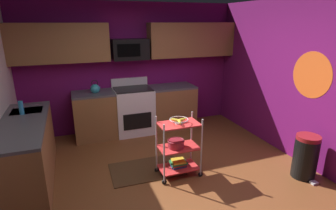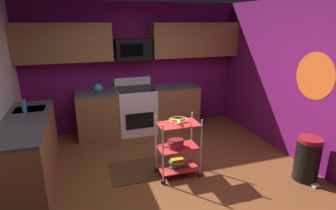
% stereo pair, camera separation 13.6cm
% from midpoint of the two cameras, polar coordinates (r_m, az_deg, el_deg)
% --- Properties ---
extents(floor, '(4.40, 4.80, 0.04)m').
position_cam_midpoint_polar(floor, '(3.97, 2.06, -17.06)').
color(floor, brown).
rests_on(floor, ground).
extents(wall_back, '(4.52, 0.06, 2.60)m').
position_cam_midpoint_polar(wall_back, '(5.69, -6.36, 7.95)').
color(wall_back, '#6B1156').
rests_on(wall_back, ground).
extents(wall_right, '(0.06, 4.80, 2.60)m').
position_cam_midpoint_polar(wall_right, '(4.66, 29.02, 3.74)').
color(wall_right, '#6B1156').
rests_on(wall_right, ground).
extents(wall_flower_decal, '(0.00, 0.71, 0.71)m').
position_cam_midpoint_polar(wall_flower_decal, '(4.57, 29.51, 5.38)').
color(wall_flower_decal, '#E5591E').
extents(counter_run, '(3.44, 2.52, 0.92)m').
position_cam_midpoint_polar(counter_run, '(4.95, -13.42, -3.95)').
color(counter_run, brown).
rests_on(counter_run, ground).
extents(oven_range, '(0.76, 0.65, 1.10)m').
position_cam_midpoint_polar(oven_range, '(5.56, -6.08, -1.00)').
color(oven_range, white).
rests_on(oven_range, ground).
extents(upper_cabinets, '(4.40, 0.33, 0.70)m').
position_cam_midpoint_polar(upper_cabinets, '(5.44, -5.95, 13.37)').
color(upper_cabinets, brown).
extents(microwave, '(0.70, 0.39, 0.40)m').
position_cam_midpoint_polar(microwave, '(5.41, -6.75, 11.72)').
color(microwave, black).
extents(rolling_cart, '(0.64, 0.37, 0.91)m').
position_cam_midpoint_polar(rolling_cart, '(3.99, 3.16, -9.01)').
color(rolling_cart, silver).
rests_on(rolling_cart, ground).
extents(fruit_bowl, '(0.27, 0.27, 0.07)m').
position_cam_midpoint_polar(fruit_bowl, '(3.82, 3.26, -3.32)').
color(fruit_bowl, silver).
rests_on(fruit_bowl, rolling_cart).
extents(mixing_bowl_large, '(0.25, 0.25, 0.11)m').
position_cam_midpoint_polar(mixing_bowl_large, '(3.95, 2.60, -8.24)').
color(mixing_bowl_large, maroon).
rests_on(mixing_bowl_large, rolling_cart).
extents(book_stack, '(0.25, 0.20, 0.11)m').
position_cam_midpoint_polar(book_stack, '(4.12, 3.10, -12.32)').
color(book_stack, '#1E4C8C').
rests_on(book_stack, rolling_cart).
extents(kettle, '(0.21, 0.18, 0.26)m').
position_cam_midpoint_polar(kettle, '(5.32, -13.95, 3.53)').
color(kettle, teal).
rests_on(kettle, counter_run).
extents(dish_soap_bottle, '(0.06, 0.06, 0.20)m').
position_cam_midpoint_polar(dish_soap_bottle, '(4.49, -27.59, -0.22)').
color(dish_soap_bottle, '#2D8CBF').
rests_on(dish_soap_bottle, counter_run).
extents(trash_can, '(0.34, 0.42, 0.66)m').
position_cam_midpoint_polar(trash_can, '(4.45, 28.33, -10.10)').
color(trash_can, black).
rests_on(trash_can, ground).
extents(floor_rug, '(1.12, 0.73, 0.01)m').
position_cam_midpoint_polar(floor_rug, '(4.34, -3.73, -13.42)').
color(floor_rug, '#472D19').
rests_on(floor_rug, ground).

